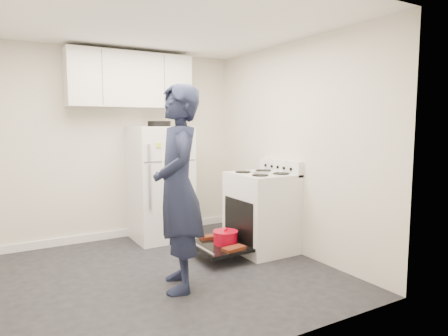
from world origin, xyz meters
TOP-DOWN VIEW (x-y plane):
  - room at (-0.03, 0.03)m, footprint 3.21×3.21m
  - electric_range at (1.26, 0.15)m, footprint 0.66×0.76m
  - open_oven_door at (0.71, 0.15)m, footprint 0.55×0.71m
  - refrigerator at (0.41, 1.25)m, footprint 0.72×0.74m
  - upper_cabinets at (0.10, 1.43)m, footprint 1.60×0.33m
  - person at (-0.04, -0.36)m, footprint 0.63×0.79m

SIDE VIEW (x-z plane):
  - open_oven_door at x=0.71m, z-range 0.08..0.30m
  - electric_range at x=1.26m, z-range -0.08..1.02m
  - refrigerator at x=0.41m, z-range -0.03..1.55m
  - person at x=-0.04m, z-range 0.00..1.90m
  - room at x=-0.03m, z-range -0.05..2.46m
  - upper_cabinets at x=0.10m, z-range 1.75..2.45m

